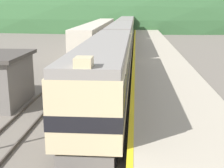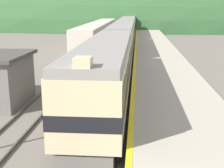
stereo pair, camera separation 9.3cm
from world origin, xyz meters
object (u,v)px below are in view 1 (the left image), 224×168
Objects in this scene: carriage_fifth at (130,19)px; express_train_lead_car at (106,70)px; siding_train at (98,34)px; carriage_fourth at (128,23)px; carriage_third at (126,28)px; carriage_second at (121,39)px.

express_train_lead_car is at bearing -90.00° from carriage_fifth.
carriage_fifth is 0.57× the size of siding_train.
carriage_fourth is 1.00× the size of carriage_fifth.
carriage_third and carriage_fourth have the same top height.
express_train_lead_car is 81.93m from carriage_fifth.
carriage_fourth is at bearing 82.07° from siding_train.
carriage_fifth is 51.33m from siding_train.
carriage_fourth is (0.00, 61.46, -0.01)m from express_train_lead_car.
siding_train is at bearing -112.72° from carriage_third.
carriage_second and carriage_fourth have the same top height.
carriage_third is (0.00, 20.47, 0.00)m from carriage_second.
express_train_lead_car reaches higher than carriage_fifth.
express_train_lead_car is 40.98m from carriage_third.
carriage_second is at bearing -90.00° from carriage_fourth.
carriage_fifth is (0.00, 61.41, 0.00)m from carriage_second.
carriage_fifth is (0.00, 81.93, -0.01)m from express_train_lead_car.
carriage_second is 40.94m from carriage_fourth.
carriage_fifth is at bearing 90.00° from express_train_lead_car.
carriage_second reaches higher than siding_train.
carriage_fifth is at bearing 90.00° from carriage_third.
carriage_third is at bearing 90.00° from carriage_second.
carriage_fifth is (0.00, 20.47, 0.00)m from carriage_fourth.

